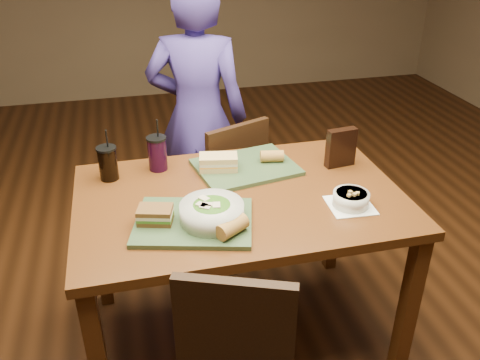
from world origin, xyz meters
name	(u,v)px	position (x,y,z in m)	size (l,w,h in m)	color
ground	(240,332)	(0.00, 0.00, 0.00)	(6.00, 6.00, 0.00)	#381C0B
dining_table	(240,214)	(0.00, 0.00, 0.66)	(1.30, 0.85, 0.75)	#542B10
chair_far	(234,183)	(0.12, 0.61, 0.46)	(0.47, 0.48, 0.83)	black
diner	(198,118)	(-0.03, 0.86, 0.75)	(0.55, 0.36, 1.50)	navy
tray_near	(194,222)	(-0.21, -0.16, 0.76)	(0.42, 0.32, 0.02)	#344A2B
tray_far	(246,167)	(0.08, 0.22, 0.76)	(0.42, 0.32, 0.02)	#344A2B
salad_bowl	(212,211)	(-0.15, -0.18, 0.81)	(0.23, 0.23, 0.08)	silver
soup_bowl	(351,199)	(0.39, -0.18, 0.78)	(0.18, 0.18, 0.07)	white
sandwich_near	(155,215)	(-0.35, -0.14, 0.80)	(0.14, 0.11, 0.06)	#593819
sandwich_far	(218,162)	(-0.04, 0.21, 0.80)	(0.18, 0.12, 0.06)	tan
baguette_near	(232,227)	(-0.10, -0.28, 0.80)	(0.06, 0.06, 0.12)	#AD7533
baguette_far	(272,156)	(0.20, 0.23, 0.79)	(0.05, 0.05, 0.10)	#AD7533
cup_cola	(108,163)	(-0.50, 0.27, 0.82)	(0.08, 0.08, 0.23)	black
cup_berry	(157,153)	(-0.29, 0.31, 0.83)	(0.09, 0.09, 0.23)	black
chip_bag	(341,148)	(0.49, 0.15, 0.84)	(0.13, 0.04, 0.17)	black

